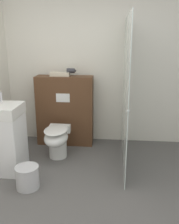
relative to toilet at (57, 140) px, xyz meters
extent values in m
plane|color=#565451|center=(0.35, -1.29, -0.30)|extent=(12.00, 12.00, 0.00)
cube|color=silver|center=(0.35, 0.81, 0.95)|extent=(8.00, 0.06, 2.50)
cube|color=#51331E|center=(0.02, 0.58, 0.28)|extent=(0.93, 0.30, 1.16)
cube|color=white|center=(0.02, 0.43, 0.54)|extent=(0.22, 0.01, 0.14)
cube|color=silver|center=(0.98, 0.02, 0.73)|extent=(0.01, 1.53, 2.04)
sphere|color=#B2B2B7|center=(0.98, -0.72, 0.68)|extent=(0.04, 0.04, 0.04)
cylinder|color=white|center=(0.00, 0.04, -0.13)|extent=(0.27, 0.27, 0.32)
ellipsoid|color=white|center=(0.00, -0.05, 0.05)|extent=(0.34, 0.50, 0.23)
ellipsoid|color=white|center=(0.00, -0.05, 0.18)|extent=(0.34, 0.49, 0.02)
cube|color=white|center=(0.00, 0.24, 0.09)|extent=(0.33, 0.12, 0.12)
cube|color=white|center=(-0.66, -0.42, 0.09)|extent=(0.56, 0.47, 0.78)
cylinder|color=silver|center=(-0.66, -0.29, 0.70)|extent=(0.02, 0.02, 0.14)
cylinder|color=#2D2D33|center=(0.12, 0.62, 0.95)|extent=(0.12, 0.08, 0.08)
cone|color=#2D2D33|center=(0.20, 0.62, 0.95)|extent=(0.03, 0.07, 0.07)
cylinder|color=#2D2D33|center=(0.10, 0.62, 0.90)|extent=(0.03, 0.03, 0.08)
cube|color=beige|center=(-0.05, 0.59, 0.90)|extent=(0.31, 0.14, 0.06)
cylinder|color=silver|center=(-0.19, -0.81, -0.16)|extent=(0.28, 0.28, 0.27)
cylinder|color=silver|center=(-0.19, -0.81, -0.02)|extent=(0.28, 0.28, 0.01)
camera|label=1|loc=(0.81, -3.39, 1.46)|focal=40.00mm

